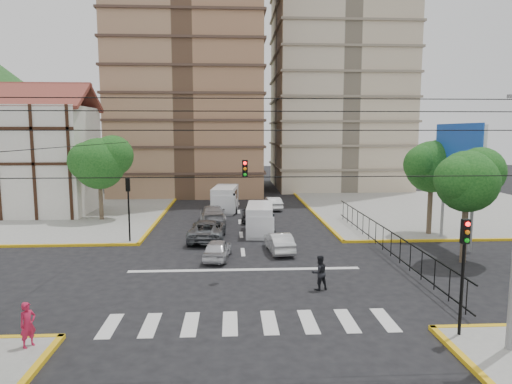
{
  "coord_description": "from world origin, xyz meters",
  "views": [
    {
      "loc": [
        -0.7,
        -23.64,
        7.7
      ],
      "look_at": [
        0.81,
        4.31,
        4.0
      ],
      "focal_mm": 32.0,
      "sensor_mm": 36.0,
      "label": 1
    }
  ],
  "objects": [
    {
      "name": "tower_beige",
      "position": [
        14.0,
        40.0,
        24.0
      ],
      "size": [
        17.0,
        16.0,
        48.0
      ],
      "primitive_type": "cube",
      "color": "beige",
      "rests_on": "ground"
    },
    {
      "name": "pedestrian_sw_corner",
      "position": [
        -7.91,
        -7.93,
        0.96
      ],
      "size": [
        0.66,
        0.71,
        1.63
      ],
      "primitive_type": "imported",
      "rotation": [
        0.0,
        0.0,
        0.96
      ],
      "color": "#B91C41",
      "rests_on": "sidewalk_sw"
    },
    {
      "name": "car_grey_mid_left",
      "position": [
        -2.45,
        8.47,
        0.74
      ],
      "size": [
        2.67,
        5.42,
        1.48
      ],
      "primitive_type": "imported",
      "rotation": [
        0.0,
        0.0,
        3.1
      ],
      "color": "slate",
      "rests_on": "ground"
    },
    {
      "name": "sidewalk_ne",
      "position": [
        20.0,
        20.0,
        0.07
      ],
      "size": [
        26.0,
        26.0,
        0.15
      ],
      "primitive_type": "cube",
      "color": "gray",
      "rests_on": "ground"
    },
    {
      "name": "billboard",
      "position": [
        14.45,
        6.0,
        6.0
      ],
      "size": [
        0.36,
        6.2,
        8.1
      ],
      "color": "slate",
      "rests_on": "ground"
    },
    {
      "name": "crosswalk_stripes",
      "position": [
        0.0,
        -6.0,
        0.01
      ],
      "size": [
        12.0,
        2.4,
        0.01
      ],
      "primitive_type": "cube",
      "color": "silver",
      "rests_on": "ground"
    },
    {
      "name": "ground",
      "position": [
        0.0,
        0.0,
        0.0
      ],
      "size": [
        160.0,
        160.0,
        0.0
      ],
      "primitive_type": "plane",
      "color": "black",
      "rests_on": "ground"
    },
    {
      "name": "traffic_light_hanging",
      "position": [
        0.0,
        -2.04,
        5.9
      ],
      "size": [
        18.0,
        9.12,
        0.92
      ],
      "color": "black",
      "rests_on": "ground"
    },
    {
      "name": "tree_park_a",
      "position": [
        13.08,
        2.01,
        5.01
      ],
      "size": [
        4.41,
        3.6,
        6.83
      ],
      "color": "#473828",
      "rests_on": "ground"
    },
    {
      "name": "sidewalk_nw",
      "position": [
        -20.0,
        20.0,
        0.07
      ],
      "size": [
        26.0,
        26.0,
        0.15
      ],
      "primitive_type": "cube",
      "color": "gray",
      "rests_on": "ground"
    },
    {
      "name": "van_right_lane",
      "position": [
        1.44,
        10.19,
        1.07
      ],
      "size": [
        2.31,
        5.01,
        2.19
      ],
      "rotation": [
        0.0,
        0.0,
        -0.09
      ],
      "color": "silver",
      "rests_on": "ground"
    },
    {
      "name": "tudor_building",
      "position": [
        -19.0,
        20.0,
        5.25
      ],
      "size": [
        10.8,
        8.05,
        12.23
      ],
      "color": "silver",
      "rests_on": "ground"
    },
    {
      "name": "tree_park_c",
      "position": [
        14.09,
        9.01,
        5.34
      ],
      "size": [
        4.65,
        3.8,
        7.25
      ],
      "color": "#473828",
      "rests_on": "ground"
    },
    {
      "name": "car_darkgrey_mid_right",
      "position": [
        1.01,
        15.34,
        0.68
      ],
      "size": [
        1.76,
        4.05,
        1.36
      ],
      "primitive_type": "imported",
      "rotation": [
        0.0,
        0.0,
        3.1
      ],
      "color": "#2A2A2D",
      "rests_on": "ground"
    },
    {
      "name": "car_silver_rear_left",
      "position": [
        -2.31,
        14.7,
        0.76
      ],
      "size": [
        2.48,
        5.36,
        1.52
      ],
      "primitive_type": "imported",
      "rotation": [
        0.0,
        0.0,
        3.21
      ],
      "color": "#A7A7AC",
      "rests_on": "ground"
    },
    {
      "name": "car_white_rear_right",
      "position": [
        3.38,
        21.16,
        0.63
      ],
      "size": [
        1.79,
        3.96,
        1.26
      ],
      "primitive_type": "imported",
      "rotation": [
        0.0,
        0.0,
        3.26
      ],
      "color": "white",
      "rests_on": "ground"
    },
    {
      "name": "tower_tan",
      "position": [
        -6.0,
        36.0,
        24.0
      ],
      "size": [
        18.0,
        16.0,
        48.0
      ],
      "primitive_type": "cube",
      "color": "#A07050",
      "rests_on": "ground"
    },
    {
      "name": "stop_line",
      "position": [
        0.0,
        1.2,
        0.01
      ],
      "size": [
        13.0,
        0.4,
        0.01
      ],
      "primitive_type": "cube",
      "color": "silver",
      "rests_on": "ground"
    },
    {
      "name": "pedestrian_crosswalk",
      "position": [
        3.56,
        -2.25,
        0.86
      ],
      "size": [
        1.0,
        0.88,
        1.73
      ],
      "primitive_type": "imported",
      "rotation": [
        0.0,
        0.0,
        3.46
      ],
      "color": "black",
      "rests_on": "ground"
    },
    {
      "name": "tree_tudor",
      "position": [
        -11.9,
        16.01,
        5.22
      ],
      "size": [
        5.39,
        4.4,
        7.43
      ],
      "color": "#473828",
      "rests_on": "ground"
    },
    {
      "name": "traffic_light_nw",
      "position": [
        -7.8,
        7.8,
        3.11
      ],
      "size": [
        0.28,
        0.22,
        4.4
      ],
      "color": "black",
      "rests_on": "ground"
    },
    {
      "name": "car_silver_front_left",
      "position": [
        -1.58,
        3.48,
        0.62
      ],
      "size": [
        1.91,
        3.8,
        1.24
      ],
      "primitive_type": "imported",
      "rotation": [
        0.0,
        0.0,
        3.01
      ],
      "color": "silver",
      "rests_on": "ground"
    },
    {
      "name": "park_fence",
      "position": [
        9.0,
        4.5,
        0.0
      ],
      "size": [
        0.1,
        22.5,
        1.66
      ],
      "primitive_type": null,
      "color": "black",
      "rests_on": "ground"
    },
    {
      "name": "van_left_lane",
      "position": [
        -1.33,
        20.13,
        1.17
      ],
      "size": [
        2.66,
        5.54,
        2.41
      ],
      "rotation": [
        0.0,
        0.0,
        -0.11
      ],
      "color": "silver",
      "rests_on": "ground"
    },
    {
      "name": "traffic_light_se",
      "position": [
        7.8,
        -7.8,
        3.11
      ],
      "size": [
        0.28,
        0.22,
        4.4
      ],
      "color": "black",
      "rests_on": "ground"
    },
    {
      "name": "car_white_front_right",
      "position": [
        2.34,
        4.93,
        0.64
      ],
      "size": [
        1.76,
        4.01,
        1.28
      ],
      "primitive_type": "imported",
      "rotation": [
        0.0,
        0.0,
        3.25
      ],
      "color": "silver",
      "rests_on": "ground"
    }
  ]
}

